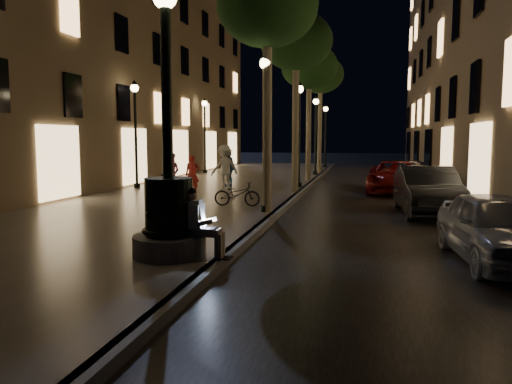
% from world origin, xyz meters
% --- Properties ---
extents(ground, '(120.00, 120.00, 0.00)m').
position_xyz_m(ground, '(0.00, 15.00, 0.00)').
color(ground, black).
rests_on(ground, ground).
extents(cobble_lane, '(6.00, 45.00, 0.02)m').
position_xyz_m(cobble_lane, '(3.00, 15.00, 0.01)').
color(cobble_lane, black).
rests_on(cobble_lane, ground).
extents(promenade, '(8.00, 45.00, 0.20)m').
position_xyz_m(promenade, '(-4.00, 15.00, 0.10)').
color(promenade, '#68625B').
rests_on(promenade, ground).
extents(curb_strip, '(0.25, 45.00, 0.20)m').
position_xyz_m(curb_strip, '(0.00, 15.00, 0.10)').
color(curb_strip, '#59595B').
rests_on(curb_strip, ground).
extents(building_left, '(8.00, 36.00, 15.00)m').
position_xyz_m(building_left, '(-12.00, 18.00, 7.50)').
color(building_left, '#736447').
rests_on(building_left, ground).
extents(fountain_lamppost, '(1.40, 1.40, 5.21)m').
position_xyz_m(fountain_lamppost, '(-1.00, 2.00, 1.21)').
color(fountain_lamppost, '#59595B').
rests_on(fountain_lamppost, promenade).
extents(seated_man_laptop, '(0.96, 0.32, 1.33)m').
position_xyz_m(seated_man_laptop, '(-0.39, 2.00, 0.90)').
color(seated_man_laptop, tan).
rests_on(seated_man_laptop, promenade).
extents(tree_near, '(3.00, 3.00, 7.30)m').
position_xyz_m(tree_near, '(-0.25, 8.00, 6.24)').
color(tree_near, '#6B604C').
rests_on(tree_near, promenade).
extents(tree_second, '(3.00, 3.00, 7.40)m').
position_xyz_m(tree_second, '(-0.20, 14.00, 6.33)').
color(tree_second, '#6B604C').
rests_on(tree_second, promenade).
extents(tree_third, '(3.00, 3.00, 7.20)m').
position_xyz_m(tree_third, '(-0.30, 20.00, 6.14)').
color(tree_third, '#6B604C').
rests_on(tree_third, promenade).
extents(tree_far, '(3.00, 3.00, 7.50)m').
position_xyz_m(tree_far, '(-0.22, 26.00, 6.43)').
color(tree_far, '#6B604C').
rests_on(tree_far, promenade).
extents(lamp_curb_a, '(0.36, 0.36, 4.81)m').
position_xyz_m(lamp_curb_a, '(-0.30, 8.00, 3.24)').
color(lamp_curb_a, black).
rests_on(lamp_curb_a, promenade).
extents(lamp_curb_b, '(0.36, 0.36, 4.81)m').
position_xyz_m(lamp_curb_b, '(-0.30, 16.00, 3.24)').
color(lamp_curb_b, black).
rests_on(lamp_curb_b, promenade).
extents(lamp_curb_c, '(0.36, 0.36, 4.81)m').
position_xyz_m(lamp_curb_c, '(-0.30, 24.00, 3.24)').
color(lamp_curb_c, black).
rests_on(lamp_curb_c, promenade).
extents(lamp_curb_d, '(0.36, 0.36, 4.81)m').
position_xyz_m(lamp_curb_d, '(-0.30, 32.00, 3.24)').
color(lamp_curb_d, black).
rests_on(lamp_curb_d, promenade).
extents(lamp_left_b, '(0.36, 0.36, 4.81)m').
position_xyz_m(lamp_left_b, '(-7.40, 14.00, 3.24)').
color(lamp_left_b, black).
rests_on(lamp_left_b, promenade).
extents(lamp_left_c, '(0.36, 0.36, 4.81)m').
position_xyz_m(lamp_left_c, '(-7.40, 24.00, 3.24)').
color(lamp_left_c, black).
rests_on(lamp_left_c, promenade).
extents(stroller, '(0.53, 1.07, 1.08)m').
position_xyz_m(stroller, '(-4.19, 9.98, 0.74)').
color(stroller, black).
rests_on(stroller, promenade).
extents(car_front, '(1.98, 4.21, 1.39)m').
position_xyz_m(car_front, '(5.20, 3.60, 0.70)').
color(car_front, '#B6BABE').
rests_on(car_front, ground).
extents(car_second, '(1.91, 4.77, 1.54)m').
position_xyz_m(car_second, '(4.61, 9.73, 0.77)').
color(car_second, black).
rests_on(car_second, ground).
extents(car_third, '(2.62, 5.23, 1.42)m').
position_xyz_m(car_third, '(4.00, 16.13, 0.71)').
color(car_third, maroon).
rests_on(car_third, ground).
extents(car_rear, '(1.97, 4.30, 1.22)m').
position_xyz_m(car_rear, '(5.20, 20.60, 0.61)').
color(car_rear, '#2F2F34').
rests_on(car_rear, ground).
extents(pedestrian_red, '(0.66, 0.54, 1.56)m').
position_xyz_m(pedestrian_red, '(-4.11, 12.15, 0.98)').
color(pedestrian_red, red).
rests_on(pedestrian_red, promenade).
extents(pedestrian_pink, '(0.78, 0.61, 1.61)m').
position_xyz_m(pedestrian_pink, '(-5.48, 13.32, 1.01)').
color(pedestrian_pink, pink).
rests_on(pedestrian_pink, promenade).
extents(pedestrian_white, '(1.43, 1.37, 1.95)m').
position_xyz_m(pedestrian_white, '(-3.32, 14.18, 1.18)').
color(pedestrian_white, silver).
rests_on(pedestrian_white, promenade).
extents(pedestrian_blue, '(0.96, 1.03, 1.70)m').
position_xyz_m(pedestrian_blue, '(-3.47, 15.36, 1.05)').
color(pedestrian_blue, navy).
rests_on(pedestrian_blue, promenade).
extents(bicycle, '(1.56, 0.61, 0.80)m').
position_xyz_m(bicycle, '(-1.46, 9.06, 0.60)').
color(bicycle, black).
rests_on(bicycle, promenade).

